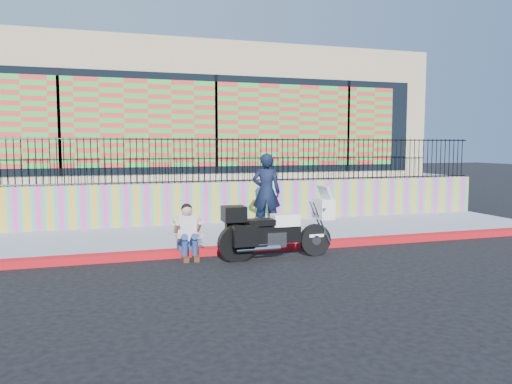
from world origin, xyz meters
name	(u,v)px	position (x,y,z in m)	size (l,w,h in m)	color
ground	(260,251)	(0.00, 0.00, 0.00)	(90.00, 90.00, 0.00)	black
red_curb	(260,248)	(0.00, 0.00, 0.07)	(16.00, 0.30, 0.15)	#AE0C1B
sidewalk	(240,235)	(0.00, 1.65, 0.07)	(16.00, 3.00, 0.15)	gray
mural_wall	(224,202)	(0.00, 3.25, 0.70)	(16.00, 0.20, 1.10)	#EE3EA0
metal_fence	(224,160)	(0.00, 3.25, 1.85)	(15.80, 0.04, 1.20)	black
elevated_platform	(191,189)	(0.00, 8.35, 0.62)	(16.00, 10.00, 1.25)	gray
storefront_building	(191,118)	(0.00, 8.13, 3.25)	(14.00, 8.06, 4.00)	tan
police_motorcycle	(275,228)	(0.07, -0.71, 0.60)	(2.32, 0.77, 1.44)	black
police_officer	(266,192)	(0.68, 1.63, 1.10)	(0.70, 0.46, 1.91)	black
seated_man	(188,236)	(-1.58, -0.21, 0.45)	(0.54, 0.71, 1.06)	navy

